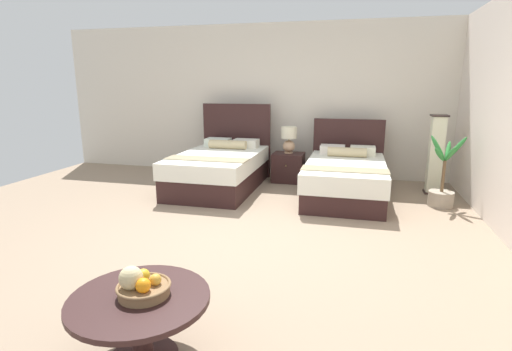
{
  "coord_description": "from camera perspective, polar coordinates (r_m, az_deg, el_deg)",
  "views": [
    {
      "loc": [
        1.13,
        -3.94,
        1.69
      ],
      "look_at": [
        -0.02,
        0.59,
        0.6
      ],
      "focal_mm": 27.69,
      "sensor_mm": 36.0,
      "label": 1
    }
  ],
  "objects": [
    {
      "name": "nightstand",
      "position": [
        6.94,
        4.68,
        1.18
      ],
      "size": [
        0.53,
        0.48,
        0.5
      ],
      "color": "#321C1B",
      "rests_on": "ground"
    },
    {
      "name": "floor_lamp_corner",
      "position": [
        6.7,
        24.52,
        2.73
      ],
      "size": [
        0.24,
        0.24,
        1.23
      ],
      "color": "black",
      "rests_on": "ground"
    },
    {
      "name": "fruit_bowl",
      "position": [
        2.56,
        -16.25,
        -15.0
      ],
      "size": [
        0.33,
        0.33,
        0.19
      ],
      "color": "olive",
      "rests_on": "coffee_table"
    },
    {
      "name": "table_lamp",
      "position": [
        6.88,
        4.78,
        5.4
      ],
      "size": [
        0.27,
        0.27,
        0.46
      ],
      "color": "tan",
      "rests_on": "nightstand"
    },
    {
      "name": "wall_back",
      "position": [
        7.42,
        5.63,
        10.68
      ],
      "size": [
        9.22,
        0.12,
        2.75
      ],
      "primitive_type": "cube",
      "color": "beige",
      "rests_on": "ground"
    },
    {
      "name": "bed_near_window",
      "position": [
        6.5,
        -5.2,
        1.09
      ],
      "size": [
        1.26,
        2.07,
        1.33
      ],
      "color": "#321C1B",
      "rests_on": "ground"
    },
    {
      "name": "coffee_table",
      "position": [
        2.64,
        -16.37,
        -18.43
      ],
      "size": [
        0.85,
        0.85,
        0.44
      ],
      "color": "#321C1B",
      "rests_on": "ground"
    },
    {
      "name": "ground_plane",
      "position": [
        4.44,
        -1.59,
        -9.34
      ],
      "size": [
        9.22,
        10.37,
        0.02
      ],
      "primitive_type": "cube",
      "color": "gray"
    },
    {
      "name": "bed_near_corner",
      "position": [
        6.14,
        12.76,
        -0.19
      ],
      "size": [
        1.19,
        2.04,
        1.1
      ],
      "color": "#321C1B",
      "rests_on": "ground"
    },
    {
      "name": "potted_palm",
      "position": [
        6.1,
        25.27,
        -1.74
      ],
      "size": [
        0.48,
        0.5,
        1.01
      ],
      "color": "gray",
      "rests_on": "ground"
    }
  ]
}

